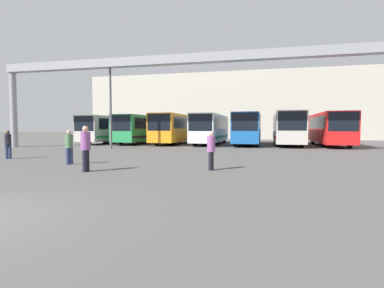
# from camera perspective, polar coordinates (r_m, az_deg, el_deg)

# --- Properties ---
(building_backdrop) EXTENTS (48.38, 12.00, 10.82)m
(building_backdrop) POSITION_cam_1_polar(r_m,az_deg,el_deg) (54.35, 7.63, 6.88)
(building_backdrop) COLOR #B7B2A3
(building_backdrop) RESTS_ON ground
(overhead_gantry) EXTENTS (34.38, 0.80, 7.55)m
(overhead_gantry) POSITION_cam_1_polar(r_m,az_deg,el_deg) (24.25, -0.26, 14.14)
(overhead_gantry) COLOR gray
(overhead_gantry) RESTS_ON ground
(bus_slot_0) EXTENTS (2.44, 11.28, 3.10)m
(bus_slot_0) POSITION_cam_1_polar(r_m,az_deg,el_deg) (36.89, -15.08, 2.98)
(bus_slot_0) COLOR beige
(bus_slot_0) RESTS_ON ground
(bus_slot_1) EXTENTS (2.45, 10.02, 3.15)m
(bus_slot_1) POSITION_cam_1_polar(r_m,az_deg,el_deg) (34.56, -9.75, 3.08)
(bus_slot_1) COLOR #268C4C
(bus_slot_1) RESTS_ON ground
(bus_slot_2) EXTENTS (2.52, 10.12, 3.23)m
(bus_slot_2) POSITION_cam_1_polar(r_m,az_deg,el_deg) (33.23, -3.37, 3.21)
(bus_slot_2) COLOR orange
(bus_slot_2) RESTS_ON ground
(bus_slot_3) EXTENTS (2.46, 11.32, 3.18)m
(bus_slot_3) POSITION_cam_1_polar(r_m,az_deg,el_deg) (32.87, 3.63, 3.16)
(bus_slot_3) COLOR silver
(bus_slot_3) RESTS_ON ground
(bus_slot_4) EXTENTS (2.53, 11.01, 3.23)m
(bus_slot_4) POSITION_cam_1_polar(r_m,az_deg,el_deg) (32.26, 10.61, 3.16)
(bus_slot_4) COLOR #1959A5
(bus_slot_4) RESTS_ON ground
(bus_slot_5) EXTENTS (2.60, 11.21, 3.31)m
(bus_slot_5) POSITION_cam_1_polar(r_m,az_deg,el_deg) (32.39, 17.71, 3.16)
(bus_slot_5) COLOR beige
(bus_slot_5) RESTS_ON ground
(bus_slot_6) EXTENTS (2.58, 10.86, 3.20)m
(bus_slot_6) POSITION_cam_1_polar(r_m,az_deg,el_deg) (32.75, 24.73, 2.91)
(bus_slot_6) COLOR red
(bus_slot_6) RESTS_ON ground
(pedestrian_mid_left) EXTENTS (0.34, 0.34, 1.63)m
(pedestrian_mid_left) POSITION_cam_1_polar(r_m,az_deg,el_deg) (12.59, 3.66, -1.07)
(pedestrian_mid_left) COLOR black
(pedestrian_mid_left) RESTS_ON ground
(pedestrian_far_center) EXTENTS (0.39, 0.39, 1.86)m
(pedestrian_far_center) POSITION_cam_1_polar(r_m,az_deg,el_deg) (12.88, -19.59, -0.62)
(pedestrian_far_center) COLOR black
(pedestrian_far_center) RESTS_ON ground
(pedestrian_near_center) EXTENTS (0.35, 0.35, 1.67)m
(pedestrian_near_center) POSITION_cam_1_polar(r_m,az_deg,el_deg) (15.74, -22.35, -0.39)
(pedestrian_near_center) COLOR navy
(pedestrian_near_center) RESTS_ON ground
(pedestrian_mid_right) EXTENTS (0.34, 0.34, 1.65)m
(pedestrian_mid_right) POSITION_cam_1_polar(r_m,az_deg,el_deg) (20.16, -31.63, 0.05)
(pedestrian_mid_right) COLOR navy
(pedestrian_mid_right) RESTS_ON ground
(lamp_post) EXTENTS (0.36, 0.36, 7.44)m
(lamp_post) POSITION_cam_1_polar(r_m,az_deg,el_deg) (26.67, -15.27, 7.91)
(lamp_post) COLOR #595B60
(lamp_post) RESTS_ON ground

